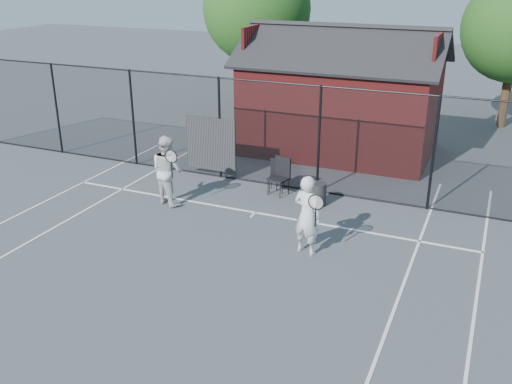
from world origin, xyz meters
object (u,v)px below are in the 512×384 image
at_px(clubhouse, 341,104).
at_px(player_front, 307,215).
at_px(waste_bin, 318,194).
at_px(chair_left, 279,177).
at_px(chair_right, 277,176).
at_px(player_back, 167,170).

xyz_separation_m(clubhouse, player_front, (1.38, -7.53, -0.71)).
bearing_deg(waste_bin, player_front, -77.81).
bearing_deg(chair_left, player_front, -43.73).
bearing_deg(chair_right, player_back, -153.29).
bearing_deg(chair_right, waste_bin, -32.86).
height_order(chair_right, waste_bin, chair_right).
distance_m(chair_right, waste_bin, 1.45).
distance_m(chair_left, chair_right, 0.25).
distance_m(player_back, waste_bin, 4.00).
xyz_separation_m(player_back, chair_right, (2.33, 1.91, -0.48)).
height_order(clubhouse, player_front, clubhouse).
distance_m(player_front, waste_bin, 2.76).
bearing_deg(chair_left, chair_right, 136.19).
xyz_separation_m(player_back, chair_left, (2.46, 1.71, -0.42)).
xyz_separation_m(chair_left, waste_bin, (1.23, -0.30, -0.20)).
height_order(chair_left, chair_right, chair_left).
bearing_deg(waste_bin, chair_left, 166.43).
relative_size(player_back, waste_bin, 2.99).
relative_size(player_front, player_back, 0.97).
relative_size(player_back, chair_right, 2.08).
bearing_deg(player_front, clubhouse, 100.38).
bearing_deg(clubhouse, player_front, -79.62).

